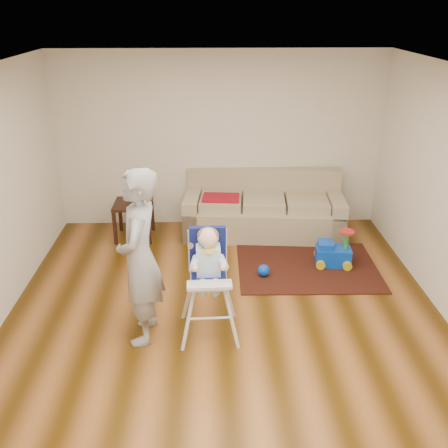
{
  "coord_description": "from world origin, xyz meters",
  "views": [
    {
      "loc": [
        -0.16,
        -4.75,
        3.3
      ],
      "look_at": [
        0.0,
        0.4,
        1.0
      ],
      "focal_mm": 40.0,
      "sensor_mm": 36.0,
      "label": 1
    }
  ],
  "objects_px": {
    "toy_ball": "(264,270)",
    "side_table": "(134,220)",
    "high_chair": "(209,284)",
    "sofa": "(263,205)",
    "adult": "(140,258)",
    "ride_on_toy": "(334,247)"
  },
  "relations": [
    {
      "from": "toy_ball",
      "to": "side_table",
      "type": "bearing_deg",
      "value": 145.25
    },
    {
      "from": "toy_ball",
      "to": "high_chair",
      "type": "height_order",
      "value": "high_chair"
    },
    {
      "from": "sofa",
      "to": "side_table",
      "type": "bearing_deg",
      "value": -172.5
    },
    {
      "from": "side_table",
      "to": "adult",
      "type": "bearing_deg",
      "value": -80.01
    },
    {
      "from": "side_table",
      "to": "ride_on_toy",
      "type": "relative_size",
      "value": 1.1
    },
    {
      "from": "sofa",
      "to": "toy_ball",
      "type": "height_order",
      "value": "sofa"
    },
    {
      "from": "side_table",
      "to": "high_chair",
      "type": "height_order",
      "value": "high_chair"
    },
    {
      "from": "ride_on_toy",
      "to": "toy_ball",
      "type": "bearing_deg",
      "value": -157.3
    },
    {
      "from": "high_chair",
      "to": "adult",
      "type": "bearing_deg",
      "value": -179.2
    },
    {
      "from": "side_table",
      "to": "toy_ball",
      "type": "height_order",
      "value": "side_table"
    },
    {
      "from": "toy_ball",
      "to": "high_chair",
      "type": "xyz_separation_m",
      "value": [
        -0.71,
        -1.18,
        0.51
      ]
    },
    {
      "from": "ride_on_toy",
      "to": "high_chair",
      "type": "relative_size",
      "value": 0.4
    },
    {
      "from": "sofa",
      "to": "ride_on_toy",
      "type": "distance_m",
      "value": 1.38
    },
    {
      "from": "adult",
      "to": "side_table",
      "type": "bearing_deg",
      "value": -167.38
    },
    {
      "from": "side_table",
      "to": "sofa",
      "type": "bearing_deg",
      "value": 2.76
    },
    {
      "from": "sofa",
      "to": "high_chair",
      "type": "distance_m",
      "value": 2.69
    },
    {
      "from": "side_table",
      "to": "toy_ball",
      "type": "xyz_separation_m",
      "value": [
        1.84,
        -1.28,
        -0.19
      ]
    },
    {
      "from": "sofa",
      "to": "side_table",
      "type": "height_order",
      "value": "sofa"
    },
    {
      "from": "high_chair",
      "to": "toy_ball",
      "type": "bearing_deg",
      "value": 56.74
    },
    {
      "from": "sofa",
      "to": "adult",
      "type": "bearing_deg",
      "value": -115.87
    },
    {
      "from": "sofa",
      "to": "side_table",
      "type": "distance_m",
      "value": 1.98
    },
    {
      "from": "sofa",
      "to": "side_table",
      "type": "relative_size",
      "value": 4.42
    }
  ]
}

